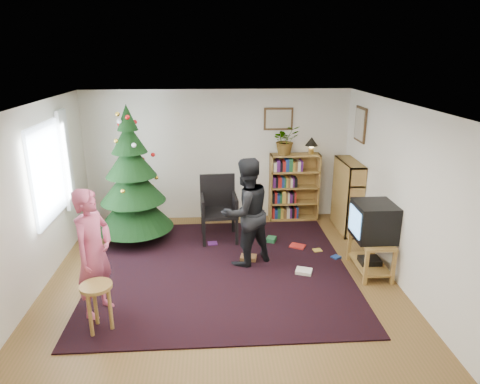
{
  "coord_description": "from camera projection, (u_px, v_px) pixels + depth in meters",
  "views": [
    {
      "loc": [
        -0.1,
        -5.5,
        3.16
      ],
      "look_at": [
        0.31,
        0.72,
        1.1
      ],
      "focal_mm": 32.0,
      "sensor_mm": 36.0,
      "label": 1
    }
  ],
  "objects": [
    {
      "name": "bookshelf_back",
      "position": [
        294.0,
        186.0,
        8.3
      ],
      "size": [
        0.95,
        0.3,
        1.3
      ],
      "color": "#A17739",
      "rests_on": "floor"
    },
    {
      "name": "person_standing",
      "position": [
        94.0,
        253.0,
        5.19
      ],
      "size": [
        0.59,
        0.7,
        1.65
      ],
      "primitive_type": "imported",
      "rotation": [
        0.0,
        0.0,
        1.18
      ],
      "color": "#BB4A69",
      "rests_on": "rug"
    },
    {
      "name": "floor",
      "position": [
        222.0,
        280.0,
        6.2
      ],
      "size": [
        5.0,
        5.0,
        0.0
      ],
      "primitive_type": "plane",
      "color": "brown",
      "rests_on": "ground"
    },
    {
      "name": "wall_right",
      "position": [
        400.0,
        195.0,
        5.97
      ],
      "size": [
        0.02,
        5.0,
        2.5
      ],
      "primitive_type": "cube",
      "color": "silver",
      "rests_on": "floor"
    },
    {
      "name": "table_lamp",
      "position": [
        312.0,
        143.0,
        8.05
      ],
      "size": [
        0.24,
        0.24,
        0.32
      ],
      "color": "#A57F33",
      "rests_on": "bookshelf_back"
    },
    {
      "name": "stool",
      "position": [
        97.0,
        295.0,
        4.93
      ],
      "size": [
        0.37,
        0.37,
        0.62
      ],
      "color": "#A17739",
      "rests_on": "floor"
    },
    {
      "name": "picture_back",
      "position": [
        278.0,
        119.0,
        8.01
      ],
      "size": [
        0.55,
        0.03,
        0.42
      ],
      "color": "#4C3319",
      "rests_on": "wall_back"
    },
    {
      "name": "ceiling",
      "position": [
        219.0,
        106.0,
        5.42
      ],
      "size": [
        5.0,
        5.0,
        0.0
      ],
      "primitive_type": "plane",
      "rotation": [
        3.14,
        0.0,
        0.0
      ],
      "color": "white",
      "rests_on": "wall_back"
    },
    {
      "name": "wall_back",
      "position": [
        218.0,
        156.0,
        8.18
      ],
      "size": [
        5.0,
        0.02,
        2.5
      ],
      "primitive_type": "cube",
      "color": "silver",
      "rests_on": "floor"
    },
    {
      "name": "potted_plant",
      "position": [
        285.0,
        140.0,
        8.01
      ],
      "size": [
        0.59,
        0.55,
        0.55
      ],
      "primitive_type": "imported",
      "rotation": [
        0.0,
        0.0,
        0.27
      ],
      "color": "gray",
      "rests_on": "bookshelf_back"
    },
    {
      "name": "curtain",
      "position": [
        66.0,
        160.0,
        6.81
      ],
      "size": [
        0.06,
        0.35,
        1.6
      ],
      "primitive_type": "cube",
      "color": "silver",
      "rests_on": "wall_left"
    },
    {
      "name": "crt_tv",
      "position": [
        374.0,
        221.0,
        6.2
      ],
      "size": [
        0.57,
        0.61,
        0.53
      ],
      "color": "black",
      "rests_on": "tv_stand"
    },
    {
      "name": "person_by_chair",
      "position": [
        246.0,
        212.0,
        6.45
      ],
      "size": [
        1.03,
        0.96,
        1.69
      ],
      "primitive_type": "imported",
      "rotation": [
        0.0,
        0.0,
        3.65
      ],
      "color": "black",
      "rests_on": "rug"
    },
    {
      "name": "tv_stand",
      "position": [
        371.0,
        252.0,
        6.35
      ],
      "size": [
        0.46,
        0.82,
        0.55
      ],
      "color": "#A17739",
      "rests_on": "floor"
    },
    {
      "name": "rug",
      "position": [
        221.0,
        269.0,
        6.48
      ],
      "size": [
        3.8,
        3.6,
        0.02
      ],
      "primitive_type": "cube",
      "color": "black",
      "rests_on": "floor"
    },
    {
      "name": "armchair",
      "position": [
        219.0,
        205.0,
        7.46
      ],
      "size": [
        0.65,
        0.65,
        1.12
      ],
      "rotation": [
        0.0,
        0.0,
        0.06
      ],
      "color": "black",
      "rests_on": "rug"
    },
    {
      "name": "christmas_tree",
      "position": [
        132.0,
        187.0,
        7.2
      ],
      "size": [
        1.3,
        1.3,
        2.36
      ],
      "rotation": [
        0.0,
        0.0,
        -0.07
      ],
      "color": "#3F2816",
      "rests_on": "rug"
    },
    {
      "name": "wall_left",
      "position": [
        32.0,
        203.0,
        5.65
      ],
      "size": [
        0.02,
        5.0,
        2.5
      ],
      "primitive_type": "cube",
      "color": "silver",
      "rests_on": "floor"
    },
    {
      "name": "picture_right",
      "position": [
        360.0,
        124.0,
        7.4
      ],
      "size": [
        0.03,
        0.5,
        0.6
      ],
      "color": "#4C3319",
      "rests_on": "wall_right"
    },
    {
      "name": "window_pane",
      "position": [
        48.0,
        172.0,
        6.15
      ],
      "size": [
        0.04,
        1.2,
        1.4
      ],
      "primitive_type": "cube",
      "color": "silver",
      "rests_on": "wall_left"
    },
    {
      "name": "floor_clutter",
      "position": [
        283.0,
        251.0,
        6.99
      ],
      "size": [
        2.17,
        1.34,
        0.08
      ],
      "color": "#A51E19",
      "rests_on": "rug"
    },
    {
      "name": "bookshelf_right",
      "position": [
        347.0,
        195.0,
        7.78
      ],
      "size": [
        0.3,
        0.95,
        1.3
      ],
      "rotation": [
        0.0,
        0.0,
        1.57
      ],
      "color": "#A17739",
      "rests_on": "floor"
    },
    {
      "name": "wall_front",
      "position": [
        228.0,
        300.0,
        3.44
      ],
      "size": [
        5.0,
        0.02,
        2.5
      ],
      "primitive_type": "cube",
      "color": "silver",
      "rests_on": "floor"
    }
  ]
}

